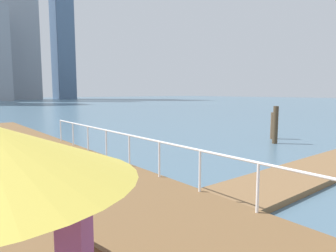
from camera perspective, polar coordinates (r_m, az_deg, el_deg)
The scene contains 6 objects.
ground_plane at distance 19.11m, azimuth -12.94°, elevation -2.26°, with size 300.00×300.00×0.00m, color slate.
boardwalk_railing at distance 6.82m, azimuth 11.24°, elevation -7.49°, with size 0.06×21.70×1.08m.
dock_piling_0 at distance 17.53m, azimuth 20.11°, elevation 0.20°, with size 0.29×0.29×2.11m, color #473826.
dock_piling_1 at distance 19.29m, azimuth 19.76°, elevation 0.06°, with size 0.34×0.34×1.64m, color brown.
skyline_tower_4 at distance 132.46m, azimuth -27.44°, elevation 20.69°, with size 14.00×10.45×73.55m, color #8C939E.
skyline_tower_5 at distance 135.63m, azimuth -19.78°, elevation 15.95°, with size 7.62×7.00×51.72m, color slate.
Camera 1 is at (-8.25, 3.01, 2.88)m, focal length 31.43 mm.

